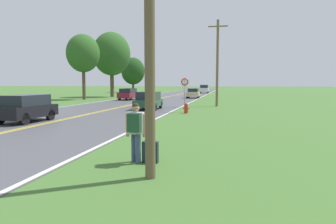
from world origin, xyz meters
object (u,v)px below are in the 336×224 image
fire_hydrant (186,108)px  car_dark_green_hatchback_approaching (149,100)px  suitcase (150,152)px  tree_left_verge (133,71)px  traffic_sign (185,86)px  tree_mid_treeline (112,54)px  tree_behind_sign (83,54)px  car_white_suv_receding (204,89)px  hitchhiker_person (135,126)px  car_black_hatchback_nearest (26,108)px  car_maroon_hatchback_mid_near (128,94)px  car_champagne_hatchback_mid_far (193,93)px

fire_hydrant → car_dark_green_hatchback_approaching: (-3.54, 2.52, 0.40)m
suitcase → tree_left_verge: tree_left_verge is taller
suitcase → traffic_sign: (-1.23, 14.44, 1.66)m
tree_mid_treeline → traffic_sign: bearing=-56.4°
fire_hydrant → car_dark_green_hatchback_approaching: size_ratio=0.20×
tree_behind_sign → car_white_suv_receding: bearing=65.7°
suitcase → fire_hydrant: (-1.02, 13.75, 0.08)m
suitcase → tree_mid_treeline: bearing=22.4°
traffic_sign → car_white_suv_receding: (-2.40, 44.72, -0.99)m
suitcase → car_white_suv_receding: car_white_suv_receding is taller
hitchhiker_person → car_black_hatchback_nearest: 11.30m
car_white_suv_receding → fire_hydrant: bearing=1.2°
traffic_sign → car_white_suv_receding: traffic_sign is taller
car_black_hatchback_nearest → car_dark_green_hatchback_approaching: size_ratio=0.98×
hitchhiker_person → car_maroon_hatchback_mid_near: hitchhiker_person is taller
fire_hydrant → car_black_hatchback_nearest: car_black_hatchback_nearest is taller
tree_left_verge → tree_behind_sign: (3.56, -31.42, 1.07)m
car_white_suv_receding → hitchhiker_person: bearing=1.0°
fire_hydrant → car_champagne_hatchback_mid_far: bearing=95.7°
suitcase → traffic_sign: size_ratio=0.25×
hitchhiker_person → traffic_sign: 14.62m
car_dark_green_hatchback_approaching → car_white_suv_receding: car_white_suv_receding is taller
tree_behind_sign → suitcase: bearing=-59.6°
car_black_hatchback_nearest → suitcase: bearing=-124.8°
suitcase → tree_mid_treeline: 41.35m
fire_hydrant → tree_left_verge: tree_left_verge is taller
car_maroon_hatchback_mid_near → car_black_hatchback_nearest: bearing=-175.3°
car_black_hatchback_nearest → car_maroon_hatchback_mid_near: bearing=7.1°
fire_hydrant → car_white_suv_receding: (-2.61, 45.41, 0.59)m
tree_behind_sign → car_champagne_hatchback_mid_far: tree_behind_sign is taller
tree_behind_sign → car_dark_green_hatchback_approaching: size_ratio=2.36×
tree_behind_sign → tree_mid_treeline: 8.20m
suitcase → traffic_sign: traffic_sign is taller
car_dark_green_hatchback_approaching → car_black_hatchback_nearest: bearing=-27.9°
car_champagne_hatchback_mid_far → car_white_suv_receding: (-0.37, 23.02, 0.20)m
suitcase → car_white_suv_receding: size_ratio=0.14×
fire_hydrant → tree_left_verge: size_ratio=0.09×
car_black_hatchback_nearest → car_white_suv_receding: 52.50m
hitchhiker_person → car_white_suv_receding: 59.38m
car_black_hatchback_nearest → car_white_suv_receding: (5.55, 52.20, 0.15)m
fire_hydrant → traffic_sign: traffic_sign is taller
traffic_sign → tree_left_verge: (-19.49, 46.19, 3.09)m
fire_hydrant → tree_behind_sign: bearing=136.2°
fire_hydrant → car_maroon_hatchback_mid_near: bearing=122.3°
hitchhiker_person → fire_hydrant: bearing=1.2°
suitcase → car_white_suv_receding: bearing=2.1°
car_black_hatchback_nearest → car_dark_green_hatchback_approaching: bearing=-24.0°
car_dark_green_hatchback_approaching → car_maroon_hatchback_mid_near: size_ratio=0.93×
car_champagne_hatchback_mid_far → car_white_suv_receding: bearing=179.8°
car_black_hatchback_nearest → car_champagne_hatchback_mid_far: (5.91, 29.19, -0.05)m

